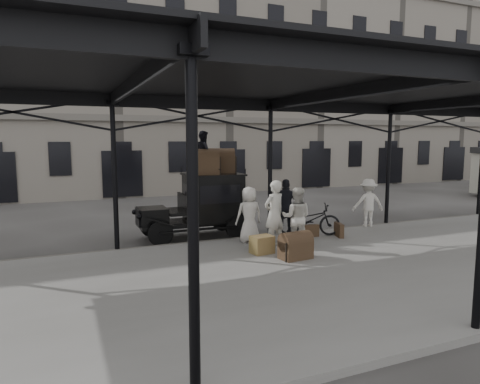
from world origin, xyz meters
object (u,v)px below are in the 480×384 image
(taxi, at_px, (204,202))
(porter_official, at_px, (286,207))
(steamer_trunk_platform, at_px, (296,247))
(bicycle, at_px, (309,219))
(porter_left, at_px, (274,213))
(steamer_trunk_roof_near, at_px, (204,164))

(taxi, xyz_separation_m, porter_official, (2.46, -1.31, -0.12))
(taxi, distance_m, steamer_trunk_platform, 4.27)
(bicycle, distance_m, steamer_trunk_platform, 2.93)
(porter_official, relative_size, bicycle, 0.92)
(porter_official, bearing_deg, steamer_trunk_platform, 91.41)
(taxi, distance_m, porter_official, 2.79)
(porter_left, distance_m, bicycle, 2.00)
(steamer_trunk_roof_near, bearing_deg, porter_official, -11.47)
(bicycle, bearing_deg, porter_left, 138.34)
(porter_left, height_order, porter_official, porter_left)
(taxi, height_order, bicycle, taxi)
(porter_official, height_order, bicycle, porter_official)
(steamer_trunk_platform, bearing_deg, porter_left, 79.83)
(porter_left, relative_size, porter_official, 1.06)
(bicycle, relative_size, steamer_trunk_platform, 2.43)
(taxi, height_order, porter_official, taxi)
(porter_left, height_order, steamer_trunk_roof_near, steamer_trunk_roof_near)
(taxi, distance_m, bicycle, 3.60)
(steamer_trunk_roof_near, distance_m, steamer_trunk_platform, 4.50)
(porter_official, bearing_deg, porter_left, 74.28)
(steamer_trunk_roof_near, bearing_deg, bicycle, -14.16)
(steamer_trunk_platform, bearing_deg, porter_official, 59.45)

